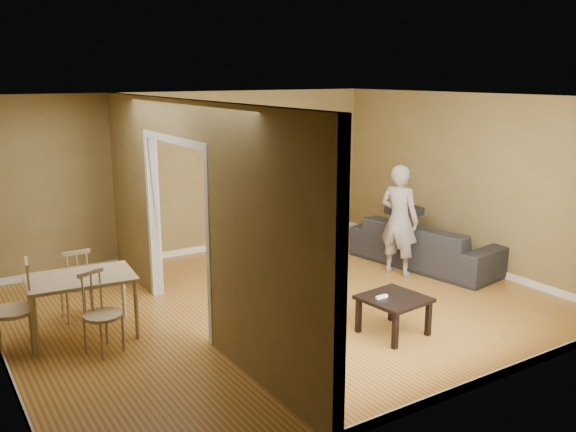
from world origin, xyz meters
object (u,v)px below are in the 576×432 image
(coffee_table, at_px, (394,303))
(sofa, at_px, (426,237))
(bookshelf, at_px, (238,189))
(chair_near, at_px, (103,313))
(chair_left, at_px, (13,308))
(person, at_px, (399,210))
(dining_table, at_px, (81,283))
(chair_far, at_px, (75,283))

(coffee_table, bearing_deg, sofa, 37.70)
(bookshelf, xyz_separation_m, chair_near, (-3.04, -2.73, -0.57))
(bookshelf, relative_size, chair_left, 2.04)
(sofa, distance_m, chair_near, 5.00)
(sofa, bearing_deg, chair_left, 79.49)
(person, relative_size, bookshelf, 0.94)
(bookshelf, xyz_separation_m, chair_left, (-3.83, -2.24, -0.51))
(sofa, bearing_deg, chair_near, 84.83)
(chair_near, bearing_deg, bookshelf, 19.95)
(person, bearing_deg, dining_table, 68.16)
(person, bearing_deg, chair_far, 60.87)
(bookshelf, relative_size, dining_table, 1.80)
(person, bearing_deg, bookshelf, 9.96)
(chair_far, bearing_deg, dining_table, 82.44)
(bookshelf, bearing_deg, dining_table, -144.73)
(dining_table, height_order, chair_near, chair_near)
(bookshelf, height_order, dining_table, bookshelf)
(sofa, xyz_separation_m, dining_table, (-5.07, 0.17, 0.18))
(coffee_table, height_order, dining_table, dining_table)
(chair_left, bearing_deg, bookshelf, 127.86)
(person, bearing_deg, chair_near, 74.94)
(bookshelf, relative_size, chair_far, 2.28)
(person, bearing_deg, sofa, -104.12)
(person, relative_size, coffee_table, 2.89)
(chair_left, bearing_deg, dining_table, 100.61)
(coffee_table, xyz_separation_m, chair_left, (-3.67, 1.76, 0.13))
(person, distance_m, coffee_table, 2.26)
(person, bearing_deg, coffee_table, 117.50)
(chair_left, bearing_deg, person, 95.47)
(dining_table, xyz_separation_m, chair_far, (0.06, 0.56, -0.18))
(chair_left, xyz_separation_m, chair_near, (0.79, -0.48, -0.06))
(person, relative_size, chair_near, 2.17)
(chair_far, bearing_deg, sofa, 170.37)
(coffee_table, relative_size, chair_left, 0.66)
(person, distance_m, bookshelf, 2.77)
(coffee_table, xyz_separation_m, chair_near, (-2.88, 1.28, 0.07))
(sofa, distance_m, person, 0.79)
(sofa, xyz_separation_m, chair_left, (-5.78, 0.13, 0.05))
(person, relative_size, dining_table, 1.69)
(bookshelf, bearing_deg, chair_left, -149.65)
(person, distance_m, chair_near, 4.42)
(chair_left, bearing_deg, chair_far, 135.33)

